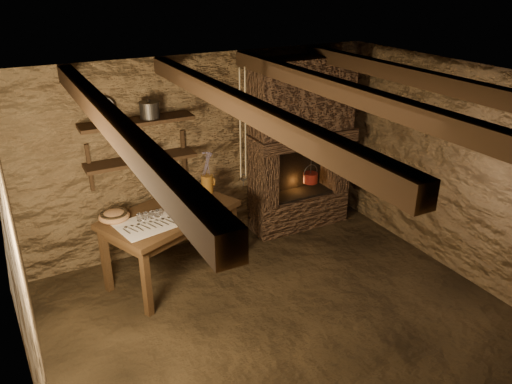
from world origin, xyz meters
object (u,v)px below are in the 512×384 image
iron_stockpot (150,111)px  red_pot (310,177)px  stoneware_jug (207,176)px  wooden_bowl (114,216)px  work_table (172,242)px

iron_stockpot → red_pot: bearing=-3.3°
stoneware_jug → iron_stockpot: bearing=150.6°
wooden_bowl → red_pot: bearing=5.8°
work_table → wooden_bowl: wooden_bowl is taller
stoneware_jug → iron_stockpot: (-0.57, 0.19, 0.81)m
iron_stockpot → stoneware_jug: bearing=-19.0°
iron_stockpot → red_pot: iron_stockpot is taller
wooden_bowl → iron_stockpot: size_ratio=1.52×
iron_stockpot → wooden_bowl: bearing=-146.5°
iron_stockpot → red_pot: (2.10, -0.12, -1.15)m
red_pot → stoneware_jug: bearing=-177.2°
stoneware_jug → wooden_bowl: stoneware_jug is taller
red_pot → iron_stockpot: bearing=176.7°
work_table → iron_stockpot: bearing=65.4°
work_table → iron_stockpot: (0.02, 0.49, 1.40)m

